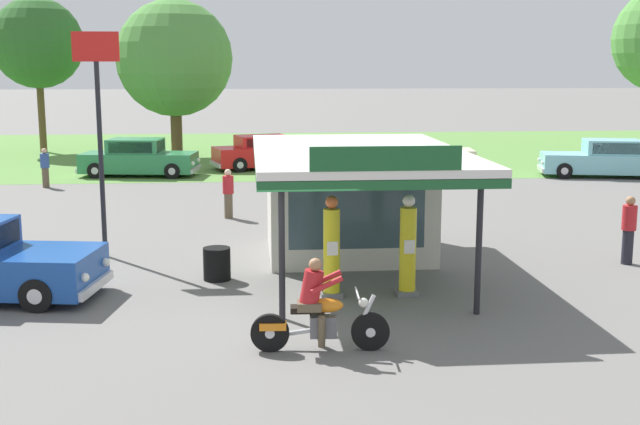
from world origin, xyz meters
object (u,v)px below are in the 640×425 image
(bystander_chatting_near_pumps, at_px, (629,228))
(bystander_admiring_sedan, at_px, (45,167))
(motorcycle_with_rider, at_px, (318,313))
(roadside_pole_sign, at_px, (98,107))
(spare_tire_stack, at_px, (217,264))
(parked_car_back_row_far_right, at_px, (271,153))
(bystander_leaning_by_kiosk, at_px, (228,193))
(gas_pump_offside, at_px, (408,249))
(parked_car_back_row_centre_left, at_px, (605,160))
(parked_car_back_row_centre, at_px, (414,156))
(gas_pump_nearside, at_px, (332,251))
(parked_car_back_row_centre_right, at_px, (139,159))

(bystander_chatting_near_pumps, relative_size, bystander_admiring_sedan, 1.07)
(motorcycle_with_rider, height_order, roadside_pole_sign, roadside_pole_sign)
(roadside_pole_sign, distance_m, spare_tire_stack, 5.02)
(parked_car_back_row_far_right, xyz_separation_m, bystander_leaning_by_kiosk, (-1.65, -12.26, 0.09))
(roadside_pole_sign, bearing_deg, parked_car_back_row_far_right, 75.03)
(gas_pump_offside, distance_m, parked_car_back_row_far_right, 21.29)
(parked_car_back_row_centre_left, distance_m, bystander_chatting_near_pumps, 16.13)
(motorcycle_with_rider, relative_size, bystander_admiring_sedan, 1.51)
(parked_car_back_row_centre, xyz_separation_m, parked_car_back_row_centre_left, (7.70, -2.42, 0.03))
(gas_pump_nearside, xyz_separation_m, motorcycle_with_rider, (-0.55, -3.19, -0.31))
(motorcycle_with_rider, height_order, parked_car_back_row_centre_right, parked_car_back_row_centre_right)
(gas_pump_nearside, relative_size, parked_car_back_row_centre, 0.39)
(gas_pump_nearside, relative_size, spare_tire_stack, 2.90)
(parked_car_back_row_centre_right, distance_m, bystander_admiring_sedan, 4.42)
(bystander_admiring_sedan, distance_m, bystander_leaning_by_kiosk, 10.09)
(parked_car_back_row_centre, height_order, parked_car_back_row_centre_left, parked_car_back_row_centre_left)
(parked_car_back_row_far_right, distance_m, bystander_leaning_by_kiosk, 12.37)
(bystander_leaning_by_kiosk, bearing_deg, motorcycle_with_rider, -81.81)
(roadside_pole_sign, bearing_deg, parked_car_back_row_centre_left, 35.02)
(bystander_chatting_near_pumps, height_order, bystander_leaning_by_kiosk, bystander_chatting_near_pumps)
(parked_car_back_row_centre_right, distance_m, bystander_chatting_near_pumps, 21.74)
(bystander_chatting_near_pumps, bearing_deg, spare_tire_stack, -176.42)
(gas_pump_nearside, relative_size, gas_pump_offside, 1.00)
(motorcycle_with_rider, bearing_deg, roadside_pole_sign, 122.88)
(parked_car_back_row_centre_left, xyz_separation_m, bystander_leaning_by_kiosk, (-15.68, -8.16, 0.07))
(parked_car_back_row_centre_left, bearing_deg, gas_pump_offside, -124.68)
(motorcycle_with_rider, height_order, parked_car_back_row_centre_left, same)
(gas_pump_nearside, distance_m, gas_pump_offside, 1.57)
(motorcycle_with_rider, bearing_deg, parked_car_back_row_far_right, 90.21)
(bystander_chatting_near_pumps, xyz_separation_m, spare_tire_stack, (-9.67, -0.60, -0.50))
(bystander_admiring_sedan, relative_size, roadside_pole_sign, 0.28)
(bystander_leaning_by_kiosk, relative_size, spare_tire_stack, 2.12)
(motorcycle_with_rider, bearing_deg, bystander_admiring_sedan, 114.98)
(parked_car_back_row_centre, distance_m, roadside_pole_sign, 19.16)
(gas_pump_offside, xyz_separation_m, parked_car_back_row_far_right, (-2.21, 21.18, -0.26))
(parked_car_back_row_centre_left, distance_m, roadside_pole_sign, 22.91)
(bystander_admiring_sedan, distance_m, roadside_pole_sign, 13.01)
(parked_car_back_row_centre_left, bearing_deg, spare_tire_stack, -135.41)
(gas_pump_offside, height_order, roadside_pole_sign, roadside_pole_sign)
(gas_pump_nearside, xyz_separation_m, bystander_leaning_by_kiosk, (-2.29, 8.92, -0.16))
(spare_tire_stack, bearing_deg, bystander_admiring_sedan, 116.19)
(bystander_admiring_sedan, xyz_separation_m, roadside_pole_sign, (4.27, -11.95, 2.87))
(parked_car_back_row_centre, height_order, bystander_admiring_sedan, bystander_admiring_sedan)
(motorcycle_with_rider, height_order, parked_car_back_row_centre, motorcycle_with_rider)
(gas_pump_offside, distance_m, roadside_pole_sign, 8.35)
(bystander_chatting_near_pumps, bearing_deg, roadside_pole_sign, 171.39)
(parked_car_back_row_centre, relative_size, bystander_admiring_sedan, 3.52)
(gas_pump_nearside, distance_m, parked_car_back_row_centre_left, 21.70)
(gas_pump_offside, distance_m, spare_tire_stack, 4.28)
(bystander_chatting_near_pumps, distance_m, bystander_leaning_by_kiosk, 11.73)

